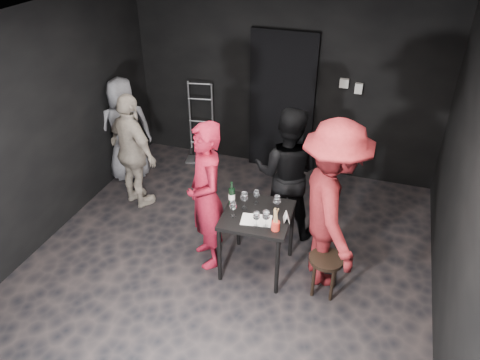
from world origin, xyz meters
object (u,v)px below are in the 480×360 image
(man_maroon, at_px, (334,186))
(breadstick_cup, at_px, (276,220))
(server_red, at_px, (205,187))
(tasting_table, at_px, (257,221))
(stool, at_px, (326,264))
(wine_bottle, at_px, (232,196))
(bystander_grey, at_px, (125,129))
(woman_black, at_px, (287,167))
(bystander_cream, at_px, (133,149))
(hand_truck, at_px, (201,146))

(man_maroon, bearing_deg, breadstick_cup, 98.61)
(breadstick_cup, bearing_deg, server_red, 168.27)
(tasting_table, relative_size, stool, 1.60)
(wine_bottle, bearing_deg, bystander_grey, 148.54)
(stool, relative_size, woman_black, 0.26)
(woman_black, relative_size, man_maroon, 0.77)
(stool, relative_size, bystander_grey, 0.30)
(tasting_table, distance_m, bystander_cream, 2.05)
(hand_truck, height_order, man_maroon, man_maroon)
(bystander_grey, relative_size, wine_bottle, 5.26)
(man_maroon, height_order, bystander_grey, man_maroon)
(bystander_grey, xyz_separation_m, wine_bottle, (2.07, -1.27, 0.09))
(bystander_cream, height_order, bystander_grey, bystander_cream)
(hand_truck, xyz_separation_m, breadstick_cup, (1.83, -2.37, 0.65))
(bystander_grey, bearing_deg, tasting_table, 113.73)
(hand_truck, xyz_separation_m, man_maroon, (2.33, -2.06, 0.96))
(man_maroon, bearing_deg, woman_black, 19.22)
(woman_black, bearing_deg, bystander_grey, -14.63)
(bystander_cream, bearing_deg, server_red, 176.36)
(tasting_table, relative_size, breadstick_cup, 2.77)
(hand_truck, distance_m, tasting_table, 2.71)
(server_red, bearing_deg, hand_truck, 165.61)
(tasting_table, height_order, breadstick_cup, breadstick_cup)
(wine_bottle, bearing_deg, server_red, -159.30)
(tasting_table, relative_size, bystander_grey, 0.48)
(man_maroon, bearing_deg, wine_bottle, 69.09)
(hand_truck, relative_size, server_red, 0.63)
(woman_black, distance_m, wine_bottle, 0.86)
(stool, distance_m, wine_bottle, 1.22)
(server_red, xyz_separation_m, bystander_cream, (-1.34, 0.77, -0.16))
(stool, bearing_deg, bystander_cream, 162.12)
(hand_truck, height_order, wine_bottle, hand_truck)
(server_red, height_order, woman_black, server_red)
(stool, relative_size, wine_bottle, 1.59)
(woman_black, height_order, bystander_cream, woman_black)
(stool, relative_size, man_maroon, 0.20)
(tasting_table, xyz_separation_m, man_maroon, (0.76, 0.10, 0.53))
(woman_black, xyz_separation_m, man_maroon, (0.63, -0.69, 0.27))
(bystander_grey, relative_size, breadstick_cup, 5.74)
(woman_black, bearing_deg, tasting_table, 78.49)
(woman_black, xyz_separation_m, bystander_cream, (-2.03, -0.07, -0.08))
(woman_black, relative_size, bystander_cream, 1.10)
(tasting_table, relative_size, man_maroon, 0.32)
(bystander_cream, xyz_separation_m, bystander_grey, (-0.48, 0.60, -0.06))
(bystander_grey, bearing_deg, breadstick_cup, 112.66)
(wine_bottle, bearing_deg, stool, -10.45)
(wine_bottle, bearing_deg, bystander_cream, 157.32)
(bystander_grey, distance_m, wine_bottle, 2.43)
(server_red, bearing_deg, breadstick_cup, 39.38)
(hand_truck, relative_size, breadstick_cup, 4.66)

